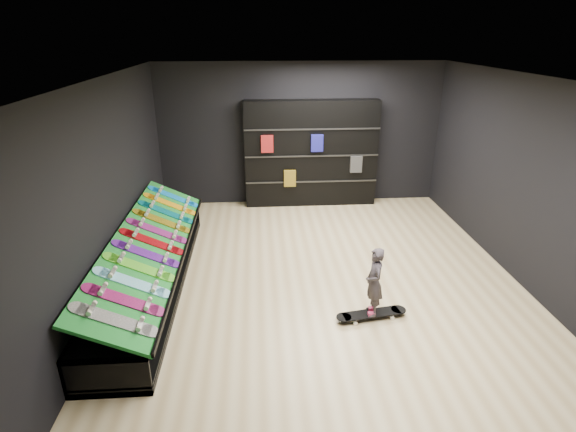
{
  "coord_description": "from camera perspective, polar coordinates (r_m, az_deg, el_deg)",
  "views": [
    {
      "loc": [
        -0.94,
        -5.98,
        3.57
      ],
      "look_at": [
        -0.5,
        0.2,
        1.0
      ],
      "focal_mm": 28.0,
      "sensor_mm": 36.0,
      "label": 1
    }
  ],
  "objects": [
    {
      "name": "floor",
      "position": [
        7.03,
        4.23,
        -8.07
      ],
      "size": [
        6.0,
        7.0,
        0.01
      ],
      "primitive_type": "cube",
      "color": "#CBB989",
      "rests_on": "ground"
    },
    {
      "name": "ceiling",
      "position": [
        6.08,
        5.06,
        17.06
      ],
      "size": [
        6.0,
        7.0,
        0.01
      ],
      "primitive_type": "cube",
      "color": "white",
      "rests_on": "ground"
    },
    {
      "name": "wall_back",
      "position": [
        9.75,
        1.59,
        10.27
      ],
      "size": [
        6.0,
        0.02,
        3.0
      ],
      "primitive_type": "cube",
      "color": "black",
      "rests_on": "ground"
    },
    {
      "name": "wall_front",
      "position": [
        3.37,
        13.6,
        -16.23
      ],
      "size": [
        6.0,
        0.02,
        3.0
      ],
      "primitive_type": "cube",
      "color": "black",
      "rests_on": "ground"
    },
    {
      "name": "wall_left",
      "position": [
        6.66,
        -21.9,
        2.73
      ],
      "size": [
        0.02,
        7.0,
        3.0
      ],
      "primitive_type": "cube",
      "color": "black",
      "rests_on": "ground"
    },
    {
      "name": "wall_right",
      "position": [
        7.45,
        28.12,
        3.69
      ],
      "size": [
        0.02,
        7.0,
        3.0
      ],
      "primitive_type": "cube",
      "color": "black",
      "rests_on": "ground"
    },
    {
      "name": "display_rack",
      "position": [
        7.03,
        -16.91,
        -6.74
      ],
      "size": [
        0.9,
        4.5,
        0.5
      ],
      "primitive_type": null,
      "color": "black",
      "rests_on": "ground"
    },
    {
      "name": "turf_ramp",
      "position": [
        6.81,
        -16.94,
        -3.34
      ],
      "size": [
        0.92,
        4.5,
        0.46
      ],
      "primitive_type": "cube",
      "rotation": [
        0.0,
        0.44,
        0.0
      ],
      "color": "#10671E",
      "rests_on": "display_rack"
    },
    {
      "name": "back_shelving",
      "position": [
        9.69,
        2.94,
        7.9
      ],
      "size": [
        2.82,
        0.33,
        2.25
      ],
      "primitive_type": "cube",
      "color": "black",
      "rests_on": "ground"
    },
    {
      "name": "floor_skateboard",
      "position": [
        6.24,
        10.53,
        -12.35
      ],
      "size": [
        1.0,
        0.37,
        0.09
      ],
      "primitive_type": null,
      "rotation": [
        0.0,
        0.0,
        0.16
      ],
      "color": "black",
      "rests_on": "ground"
    },
    {
      "name": "child",
      "position": [
        6.06,
        10.76,
        -9.76
      ],
      "size": [
        0.15,
        0.22,
        0.57
      ],
      "primitive_type": "imported",
      "rotation": [
        0.0,
        0.0,
        -1.57
      ],
      "color": "black",
      "rests_on": "floor_skateboard"
    },
    {
      "name": "display_board_0",
      "position": [
        5.2,
        -21.13,
        -12.19
      ],
      "size": [
        0.93,
        0.22,
        0.5
      ],
      "primitive_type": null,
      "rotation": [
        0.0,
        0.44,
        0.0
      ],
      "color": "black",
      "rests_on": "turf_ramp"
    },
    {
      "name": "display_board_1",
      "position": [
        5.51,
        -20.06,
        -9.97
      ],
      "size": [
        0.93,
        0.22,
        0.5
      ],
      "primitive_type": null,
      "rotation": [
        0.0,
        0.44,
        0.0
      ],
      "color": "#E5198C",
      "rests_on": "turf_ramp"
    },
    {
      "name": "display_board_2",
      "position": [
        5.82,
        -19.12,
        -7.98
      ],
      "size": [
        0.93,
        0.22,
        0.5
      ],
      "primitive_type": null,
      "rotation": [
        0.0,
        0.44,
        0.0
      ],
      "color": "#0CB2E5",
      "rests_on": "turf_ramp"
    },
    {
      "name": "display_board_3",
      "position": [
        6.14,
        -18.28,
        -6.2
      ],
      "size": [
        0.93,
        0.22,
        0.5
      ],
      "primitive_type": null,
      "rotation": [
        0.0,
        0.44,
        0.0
      ],
      "color": "green",
      "rests_on": "turf_ramp"
    },
    {
      "name": "display_board_4",
      "position": [
        6.47,
        -17.53,
        -4.59
      ],
      "size": [
        0.93,
        0.22,
        0.5
      ],
      "primitive_type": null,
      "rotation": [
        0.0,
        0.44,
        0.0
      ],
      "color": "purple",
      "rests_on": "turf_ramp"
    },
    {
      "name": "display_board_5",
      "position": [
        6.8,
        -16.86,
        -3.14
      ],
      "size": [
        0.93,
        0.22,
        0.5
      ],
      "primitive_type": null,
      "rotation": [
        0.0,
        0.44,
        0.0
      ],
      "color": "red",
      "rests_on": "turf_ramp"
    },
    {
      "name": "display_board_6",
      "position": [
        7.13,
        -16.25,
        -1.82
      ],
      "size": [
        0.93,
        0.22,
        0.5
      ],
      "primitive_type": null,
      "rotation": [
        0.0,
        0.44,
        0.0
      ],
      "color": "#2626BF",
      "rests_on": "turf_ramp"
    },
    {
      "name": "display_board_7",
      "position": [
        7.47,
        -15.7,
        -0.62
      ],
      "size": [
        0.93,
        0.22,
        0.5
      ],
      "primitive_type": null,
      "rotation": [
        0.0,
        0.44,
        0.0
      ],
      "color": "yellow",
      "rests_on": "turf_ramp"
    },
    {
      "name": "display_board_8",
      "position": [
        7.82,
        -15.19,
        0.47
      ],
      "size": [
        0.93,
        0.22,
        0.5
      ],
      "primitive_type": null,
      "rotation": [
        0.0,
        0.44,
        0.0
      ],
      "color": "#0C8C99",
      "rests_on": "turf_ramp"
    },
    {
      "name": "display_board_9",
      "position": [
        8.17,
        -14.73,
        1.47
      ],
      "size": [
        0.93,
        0.22,
        0.5
      ],
      "primitive_type": null,
      "rotation": [
        0.0,
        0.44,
        0.0
      ],
      "color": "orange",
      "rests_on": "turf_ramp"
    },
    {
      "name": "display_board_10",
      "position": [
        8.52,
        -14.31,
        2.39
      ],
      "size": [
        0.93,
        0.22,
        0.5
      ],
      "primitive_type": null,
      "rotation": [
        0.0,
        0.44,
        0.0
      ],
      "color": "blue",
      "rests_on": "turf_ramp"
    }
  ]
}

